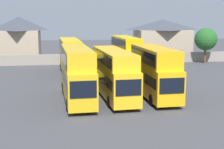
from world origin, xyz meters
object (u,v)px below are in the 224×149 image
bus_6 (126,52)px  bus_3 (154,70)px  bus_1 (77,71)px  house_terrace_left (20,38)px  tree_behind_wall (206,39)px  bus_5 (104,59)px  bus_4 (70,55)px  bus_2 (114,71)px  house_terrace_centre (162,38)px

bus_6 → bus_3: bearing=-2.9°
bus_1 → bus_6: bearing=151.2°
bus_6 → house_terrace_left: house_terrace_left is taller
bus_6 → tree_behind_wall: 17.52m
bus_3 → bus_5: 16.14m
bus_3 → tree_behind_wall: size_ratio=1.63×
bus_4 → bus_6: 8.25m
bus_6 → house_terrace_left: 24.29m
bus_6 → bus_2: bearing=-17.6°
bus_1 → bus_5: 16.73m
bus_5 → bus_3: bearing=15.8°
bus_3 → house_terrace_left: (-17.07, 33.00, 1.32)m
bus_1 → house_terrace_centre: bearing=148.2°
bus_1 → bus_4: size_ratio=0.96×
bus_3 → tree_behind_wall: 28.44m
bus_1 → bus_2: bus_1 is taller
bus_2 → house_terrace_left: (-12.99, 32.61, 1.45)m
bus_4 → bus_6: bearing=89.5°
bus_2 → bus_3: bus_3 is taller
bus_2 → bus_4: bearing=-168.7°
bus_2 → bus_6: (4.29, 15.58, 0.20)m
bus_2 → house_terrace_left: house_terrace_left is taller
bus_4 → house_terrace_left: 19.59m
bus_4 → bus_6: size_ratio=1.04×
bus_1 → tree_behind_wall: bearing=132.4°
bus_1 → bus_2: bearing=97.2°
bus_5 → bus_2: bearing=1.0°
bus_5 → tree_behind_wall: tree_behind_wall is taller
bus_5 → tree_behind_wall: 20.73m
house_terrace_left → tree_behind_wall: 34.40m
bus_3 → house_terrace_centre: (11.06, 33.39, 1.04)m
bus_1 → house_terrace_left: 34.53m
bus_2 → house_terrace_centre: bearing=152.1°
bus_4 → tree_behind_wall: (24.02, 7.81, 1.45)m
bus_2 → tree_behind_wall: tree_behind_wall is taller
bus_5 → house_terrace_left: 22.24m
bus_4 → house_terrace_centre: 26.07m
bus_6 → house_terrace_left: size_ratio=1.35×
tree_behind_wall → bus_3: bearing=-124.2°
bus_1 → house_terrace_centre: size_ratio=1.00×
bus_3 → house_terrace_left: 37.18m
bus_6 → bus_1: bearing=-28.4°
bus_3 → bus_1: bearing=-89.7°
bus_6 → house_terrace_centre: 20.54m
bus_1 → bus_5: bearing=161.3°
bus_2 → bus_1: bearing=-83.6°
bus_3 → bus_4: bearing=-154.3°
tree_behind_wall → house_terrace_left: bearing=163.9°
bus_1 → bus_3: bearing=89.2°
bus_3 → bus_5: bus_3 is taller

